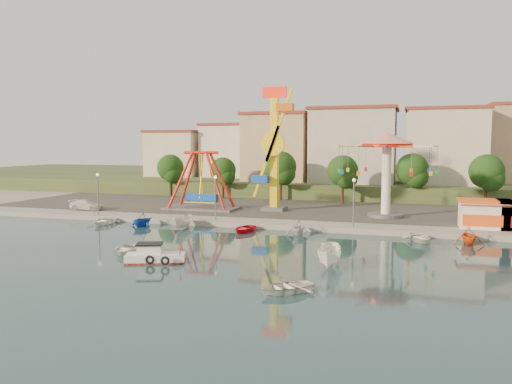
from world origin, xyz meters
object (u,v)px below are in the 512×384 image
at_px(cabin_motorboat, 154,257).
at_px(van, 87,205).
at_px(kamikaze_tower, 275,151).
at_px(rowboat_a, 126,249).
at_px(skiff, 330,256).
at_px(wave_swinger, 387,155).
at_px(pirate_ship_ride, 201,182).

bearing_deg(cabin_motorboat, van, 114.55).
relative_size(kamikaze_tower, rowboat_a, 4.43).
bearing_deg(skiff, wave_swinger, 79.49).
bearing_deg(cabin_motorboat, kamikaze_tower, 64.57).
bearing_deg(kamikaze_tower, van, -164.45).
height_order(wave_swinger, cabin_motorboat, wave_swinger).
relative_size(pirate_ship_ride, van, 2.10).
bearing_deg(rowboat_a, skiff, -17.56).
xyz_separation_m(kamikaze_tower, cabin_motorboat, (-2.33, -28.95, -8.14)).
distance_m(cabin_motorboat, van, 31.44).
xyz_separation_m(kamikaze_tower, skiff, (11.52, -26.45, -7.68)).
xyz_separation_m(cabin_motorboat, van, (-22.36, 22.08, 0.85)).
height_order(pirate_ship_ride, skiff, pirate_ship_ride).
height_order(pirate_ship_ride, wave_swinger, wave_swinger).
distance_m(rowboat_a, van, 27.06).
bearing_deg(kamikaze_tower, skiff, -66.47).
relative_size(kamikaze_tower, van, 3.46).
bearing_deg(wave_swinger, pirate_ship_ride, 179.90).
xyz_separation_m(pirate_ship_ride, rowboat_a, (3.81, -25.31, -4.01)).
height_order(wave_swinger, van, wave_swinger).
height_order(kamikaze_tower, wave_swinger, kamikaze_tower).
distance_m(cabin_motorboat, rowboat_a, 4.57).
bearing_deg(cabin_motorboat, wave_swinger, 37.73).
relative_size(pirate_ship_ride, wave_swinger, 0.86).
height_order(rowboat_a, van, van).
relative_size(wave_swinger, cabin_motorboat, 2.29).
relative_size(pirate_ship_ride, kamikaze_tower, 0.61).
height_order(cabin_motorboat, rowboat_a, cabin_motorboat).
distance_m(pirate_ship_ride, wave_swinger, 24.91).
relative_size(rowboat_a, van, 0.78).
xyz_separation_m(cabin_motorboat, rowboat_a, (-3.98, 2.25, -0.06)).
relative_size(cabin_motorboat, rowboat_a, 1.36).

